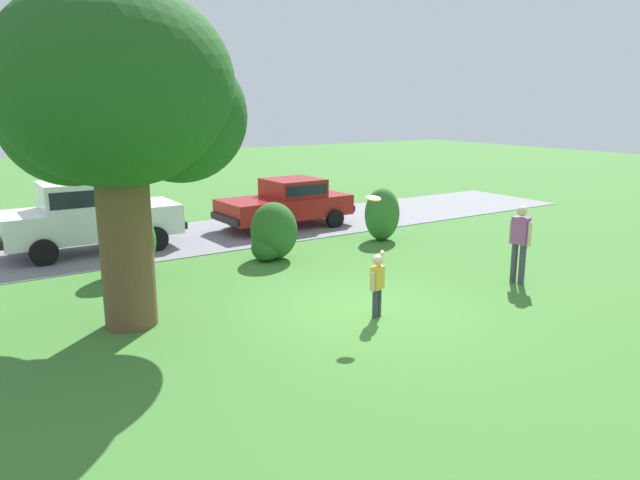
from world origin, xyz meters
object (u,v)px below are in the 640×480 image
at_px(parked_suv, 92,212).
at_px(adult_onlooker, 520,240).
at_px(child_thrower, 377,280).
at_px(parked_sedan, 287,201).
at_px(frisbee, 373,198).
at_px(oak_tree_large, 118,101).

xyz_separation_m(parked_suv, adult_onlooker, (7.21, -8.27, -0.09)).
height_order(parked_suv, child_thrower, parked_suv).
relative_size(parked_sedan, parked_suv, 0.94).
xyz_separation_m(child_thrower, frisbee, (0.04, 0.22, 1.51)).
distance_m(parked_sedan, parked_suv, 6.02).
bearing_deg(oak_tree_large, frisbee, -27.94).
bearing_deg(parked_suv, child_thrower, -68.71).
xyz_separation_m(oak_tree_large, parked_sedan, (6.70, 5.82, -3.13)).
bearing_deg(child_thrower, parked_suv, 111.29).
distance_m(frisbee, adult_onlooker, 4.16).
height_order(oak_tree_large, parked_sedan, oak_tree_large).
bearing_deg(frisbee, parked_suv, 112.05).
bearing_deg(frisbee, parked_sedan, 70.76).
bearing_deg(parked_sedan, parked_suv, 178.76).
height_order(oak_tree_large, child_thrower, oak_tree_large).
height_order(child_thrower, frisbee, frisbee).
distance_m(oak_tree_large, parked_suv, 6.65).
distance_m(oak_tree_large, parked_sedan, 9.41).
bearing_deg(frisbee, child_thrower, -99.94).
distance_m(parked_sedan, adult_onlooker, 8.23).
relative_size(parked_sedan, child_thrower, 3.47).
bearing_deg(parked_suv, oak_tree_large, -96.56).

